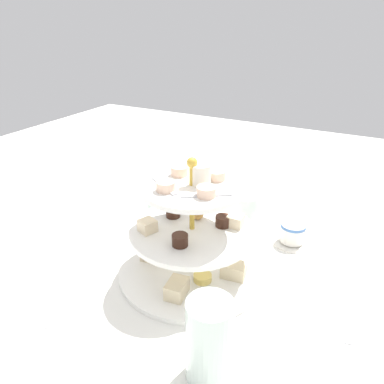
% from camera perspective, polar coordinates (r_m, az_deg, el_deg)
% --- Properties ---
extents(ground_plane, '(2.40, 2.40, 0.00)m').
position_cam_1_polar(ground_plane, '(0.78, 0.00, -12.29)').
color(ground_plane, silver).
extents(tiered_serving_stand, '(0.30, 0.30, 0.25)m').
position_cam_1_polar(tiered_serving_stand, '(0.74, 0.04, -7.39)').
color(tiered_serving_stand, white).
rests_on(tiered_serving_stand, ground_plane).
extents(water_glass_tall_right, '(0.07, 0.07, 0.14)m').
position_cam_1_polar(water_glass_tall_right, '(0.56, 2.72, -22.27)').
color(water_glass_tall_right, silver).
rests_on(water_glass_tall_right, ground_plane).
extents(water_glass_short_left, '(0.06, 0.06, 0.08)m').
position_cam_1_polar(water_glass_short_left, '(0.94, 8.49, -2.67)').
color(water_glass_short_left, silver).
rests_on(water_glass_short_left, ground_plane).
extents(teacup_with_saucer, '(0.09, 0.09, 0.05)m').
position_cam_1_polar(teacup_with_saucer, '(0.89, 15.42, -6.33)').
color(teacup_with_saucer, white).
rests_on(teacup_with_saucer, ground_plane).
extents(butter_knife_left, '(0.14, 0.12, 0.00)m').
position_cam_1_polar(butter_knife_left, '(0.78, -22.36, -14.90)').
color(butter_knife_left, silver).
rests_on(butter_knife_left, ground_plane).
extents(butter_knife_right, '(0.06, 0.17, 0.00)m').
position_cam_1_polar(butter_knife_right, '(0.75, 22.44, -16.33)').
color(butter_knife_right, silver).
rests_on(butter_knife_right, ground_plane).
extents(water_glass_mid_back, '(0.06, 0.06, 0.11)m').
position_cam_1_polar(water_glass_mid_back, '(0.93, -5.32, -1.77)').
color(water_glass_mid_back, silver).
rests_on(water_glass_mid_back, ground_plane).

